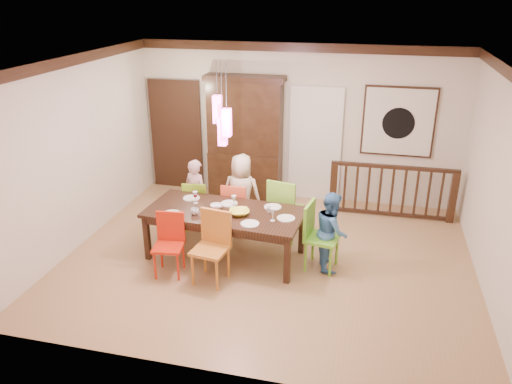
% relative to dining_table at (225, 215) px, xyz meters
% --- Properties ---
extents(floor, '(6.00, 6.00, 0.00)m').
position_rel_dining_table_xyz_m(floor, '(0.65, 0.08, -0.67)').
color(floor, '#AC8253').
rests_on(floor, ground).
extents(ceiling, '(6.00, 6.00, 0.00)m').
position_rel_dining_table_xyz_m(ceiling, '(0.65, 0.08, 2.23)').
color(ceiling, white).
rests_on(ceiling, wall_back).
extents(wall_back, '(6.00, 0.00, 6.00)m').
position_rel_dining_table_xyz_m(wall_back, '(0.65, 2.58, 0.78)').
color(wall_back, beige).
rests_on(wall_back, floor).
extents(wall_left, '(0.00, 5.00, 5.00)m').
position_rel_dining_table_xyz_m(wall_left, '(-2.35, 0.08, 0.78)').
color(wall_left, beige).
rests_on(wall_left, floor).
extents(wall_right, '(0.00, 5.00, 5.00)m').
position_rel_dining_table_xyz_m(wall_right, '(3.65, 0.08, 0.78)').
color(wall_right, beige).
rests_on(wall_right, floor).
extents(crown_molding, '(6.00, 5.00, 0.16)m').
position_rel_dining_table_xyz_m(crown_molding, '(0.65, 0.08, 2.15)').
color(crown_molding, black).
rests_on(crown_molding, wall_back).
extents(panel_door, '(1.04, 0.07, 2.24)m').
position_rel_dining_table_xyz_m(panel_door, '(-1.75, 2.53, 0.38)').
color(panel_door, black).
rests_on(panel_door, wall_back).
extents(white_doorway, '(0.97, 0.05, 2.22)m').
position_rel_dining_table_xyz_m(white_doorway, '(1.00, 2.55, 0.38)').
color(white_doorway, silver).
rests_on(white_doorway, wall_back).
extents(painting, '(1.25, 0.06, 1.25)m').
position_rel_dining_table_xyz_m(painting, '(2.45, 2.55, 0.93)').
color(painting, black).
rests_on(painting, wall_back).
extents(pendant_cluster, '(0.27, 0.21, 1.14)m').
position_rel_dining_table_xyz_m(pendant_cluster, '(0.00, -0.00, 1.43)').
color(pendant_cluster, '#E845A2').
rests_on(pendant_cluster, ceiling).
extents(dining_table, '(2.38, 1.22, 0.75)m').
position_rel_dining_table_xyz_m(dining_table, '(0.00, 0.00, 0.00)').
color(dining_table, black).
rests_on(dining_table, floor).
extents(chair_far_left, '(0.44, 0.44, 0.87)m').
position_rel_dining_table_xyz_m(chair_far_left, '(-0.72, 0.79, -0.18)').
color(chair_far_left, '#88C222').
rests_on(chair_far_left, floor).
extents(chair_far_mid, '(0.41, 0.41, 0.91)m').
position_rel_dining_table_xyz_m(chair_far_mid, '(-0.03, 0.77, -0.16)').
color(chair_far_mid, '#E4522D').
rests_on(chair_far_mid, floor).
extents(chair_far_right, '(0.55, 0.55, 1.04)m').
position_rel_dining_table_xyz_m(chair_far_right, '(0.77, 0.81, -0.08)').
color(chair_far_right, '#7BBF35').
rests_on(chair_far_right, floor).
extents(chair_near_left, '(0.45, 0.45, 0.89)m').
position_rel_dining_table_xyz_m(chair_near_left, '(-0.62, -0.68, -0.16)').
color(chair_near_left, red).
rests_on(chair_near_left, floor).
extents(chair_near_mid, '(0.52, 0.52, 1.00)m').
position_rel_dining_table_xyz_m(chair_near_mid, '(0.01, -0.73, -0.10)').
color(chair_near_mid, '#BD7025').
rests_on(chair_near_mid, floor).
extents(chair_end_right, '(0.52, 0.52, 1.00)m').
position_rel_dining_table_xyz_m(chair_end_right, '(1.45, -0.02, -0.10)').
color(chair_end_right, '#6DC02B').
rests_on(chair_end_right, floor).
extents(china_hutch, '(1.47, 0.46, 2.33)m').
position_rel_dining_table_xyz_m(china_hutch, '(-0.31, 2.38, 0.50)').
color(china_hutch, black).
rests_on(china_hutch, floor).
extents(balustrade, '(2.16, 0.12, 0.96)m').
position_rel_dining_table_xyz_m(balustrade, '(2.44, 2.03, -0.17)').
color(balustrade, black).
rests_on(balustrade, floor).
extents(person_far_left, '(0.53, 0.45, 1.22)m').
position_rel_dining_table_xyz_m(person_far_left, '(-0.73, 0.79, -0.06)').
color(person_far_left, '#FABECE').
rests_on(person_far_left, floor).
extents(person_far_mid, '(0.67, 0.45, 1.34)m').
position_rel_dining_table_xyz_m(person_far_mid, '(0.03, 0.85, -0.00)').
color(person_far_mid, beige).
rests_on(person_far_mid, floor).
extents(person_end_right, '(0.56, 0.65, 1.16)m').
position_rel_dining_table_xyz_m(person_end_right, '(1.57, 0.06, -0.09)').
color(person_end_right, '#4076B4').
rests_on(person_end_right, floor).
extents(serving_bowl, '(0.37, 0.37, 0.07)m').
position_rel_dining_table_xyz_m(serving_bowl, '(0.25, -0.08, 0.11)').
color(serving_bowl, '#EAE742').
rests_on(serving_bowl, dining_table).
extents(small_bowl, '(0.21, 0.21, 0.06)m').
position_rel_dining_table_xyz_m(small_bowl, '(-0.14, 0.06, 0.11)').
color(small_bowl, white).
rests_on(small_bowl, dining_table).
extents(cup_left, '(0.14, 0.14, 0.09)m').
position_rel_dining_table_xyz_m(cup_left, '(-0.38, -0.22, 0.12)').
color(cup_left, silver).
rests_on(cup_left, dining_table).
extents(cup_right, '(0.11, 0.11, 0.08)m').
position_rel_dining_table_xyz_m(cup_right, '(0.65, 0.10, 0.12)').
color(cup_right, silver).
rests_on(cup_right, dining_table).
extents(plate_far_left, '(0.26, 0.26, 0.01)m').
position_rel_dining_table_xyz_m(plate_far_left, '(-0.64, 0.31, 0.08)').
color(plate_far_left, white).
rests_on(plate_far_left, dining_table).
extents(plate_far_mid, '(0.26, 0.26, 0.01)m').
position_rel_dining_table_xyz_m(plate_far_mid, '(-0.01, 0.25, 0.08)').
color(plate_far_mid, white).
rests_on(plate_far_mid, dining_table).
extents(plate_far_right, '(0.26, 0.26, 0.01)m').
position_rel_dining_table_xyz_m(plate_far_right, '(0.67, 0.28, 0.08)').
color(plate_far_right, white).
rests_on(plate_far_right, dining_table).
extents(plate_near_left, '(0.26, 0.26, 0.01)m').
position_rel_dining_table_xyz_m(plate_near_left, '(-0.72, -0.29, 0.08)').
color(plate_near_left, white).
rests_on(plate_near_left, dining_table).
extents(plate_near_mid, '(0.26, 0.26, 0.01)m').
position_rel_dining_table_xyz_m(plate_near_mid, '(0.47, -0.35, 0.08)').
color(plate_near_mid, white).
rests_on(plate_near_mid, dining_table).
extents(plate_end_right, '(0.26, 0.26, 0.01)m').
position_rel_dining_table_xyz_m(plate_end_right, '(0.93, -0.06, 0.08)').
color(plate_end_right, white).
rests_on(plate_end_right, dining_table).
extents(wine_glass_a, '(0.08, 0.08, 0.19)m').
position_rel_dining_table_xyz_m(wine_glass_a, '(-0.51, 0.17, 0.17)').
color(wine_glass_a, '#590C19').
rests_on(wine_glass_a, dining_table).
extents(wine_glass_b, '(0.08, 0.08, 0.19)m').
position_rel_dining_table_xyz_m(wine_glass_b, '(0.10, 0.15, 0.17)').
color(wine_glass_b, silver).
rests_on(wine_glass_b, dining_table).
extents(wine_glass_c, '(0.08, 0.08, 0.19)m').
position_rel_dining_table_xyz_m(wine_glass_c, '(-0.03, -0.26, 0.17)').
color(wine_glass_c, '#590C19').
rests_on(wine_glass_c, dining_table).
extents(wine_glass_d, '(0.08, 0.08, 0.19)m').
position_rel_dining_table_xyz_m(wine_glass_d, '(0.76, -0.17, 0.17)').
color(wine_glass_d, silver).
rests_on(wine_glass_d, dining_table).
extents(napkin, '(0.18, 0.14, 0.01)m').
position_rel_dining_table_xyz_m(napkin, '(-0.06, -0.34, 0.08)').
color(napkin, '#D83359').
rests_on(napkin, dining_table).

